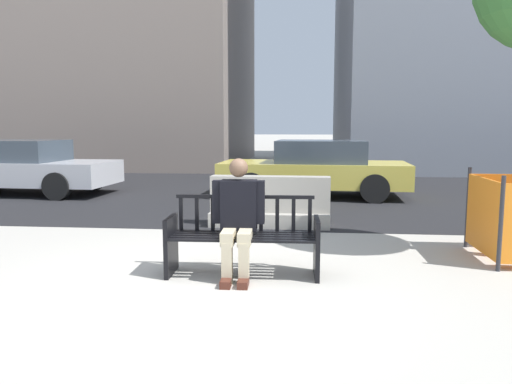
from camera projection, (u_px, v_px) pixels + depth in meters
ground_plane at (199, 283)px, 5.35m from camera, size 200.00×200.00×0.00m
street_asphalt at (264, 186)px, 13.93m from camera, size 120.00×12.00×0.01m
street_bench at (243, 240)px, 5.60m from camera, size 1.70×0.58×0.88m
seated_person at (238, 215)px, 5.51m from camera, size 0.58×0.73×1.31m
jersey_barrier_centre at (270, 206)px, 8.40m from camera, size 2.01×0.72×0.84m
car_taxi_near at (315, 169)px, 11.87m from camera, size 4.48×2.12×1.34m
car_sedan_mid at (20, 167)px, 12.30m from camera, size 4.57×2.10×1.33m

